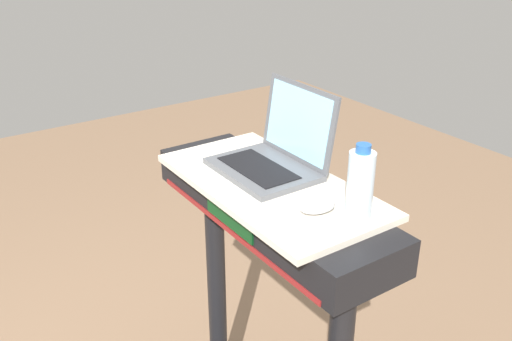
% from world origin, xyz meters
% --- Properties ---
extents(desk_board, '(0.73, 0.37, 0.02)m').
position_xyz_m(desk_board, '(0.00, 0.70, 1.13)').
color(desk_board, beige).
rests_on(desk_board, treadmill_base).
extents(laptop, '(0.32, 0.27, 0.25)m').
position_xyz_m(laptop, '(-0.07, 0.76, 1.19)').
color(laptop, '#515459').
rests_on(laptop, desk_board).
extents(computer_mouse, '(0.08, 0.11, 0.03)m').
position_xyz_m(computer_mouse, '(0.22, 0.70, 1.16)').
color(computer_mouse, '#B2B2B7').
rests_on(computer_mouse, desk_board).
extents(water_bottle, '(0.07, 0.07, 0.21)m').
position_xyz_m(water_bottle, '(0.31, 0.75, 1.24)').
color(water_bottle, silver).
rests_on(water_bottle, desk_board).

